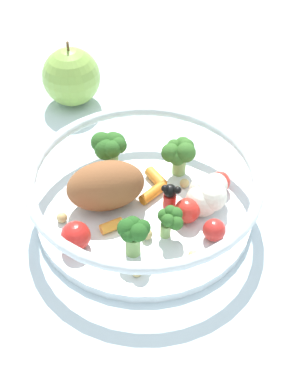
% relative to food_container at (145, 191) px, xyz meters
% --- Properties ---
extents(ground_plane, '(2.40, 2.40, 0.00)m').
position_rel_food_container_xyz_m(ground_plane, '(0.01, -0.01, -0.03)').
color(ground_plane, silver).
extents(food_container, '(0.25, 0.25, 0.07)m').
position_rel_food_container_xyz_m(food_container, '(0.00, 0.00, 0.00)').
color(food_container, white).
rests_on(food_container, ground_plane).
extents(loose_apple, '(0.08, 0.08, 0.09)m').
position_rel_food_container_xyz_m(loose_apple, '(-0.03, 0.24, 0.01)').
color(loose_apple, '#8CB74C').
rests_on(loose_apple, ground_plane).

